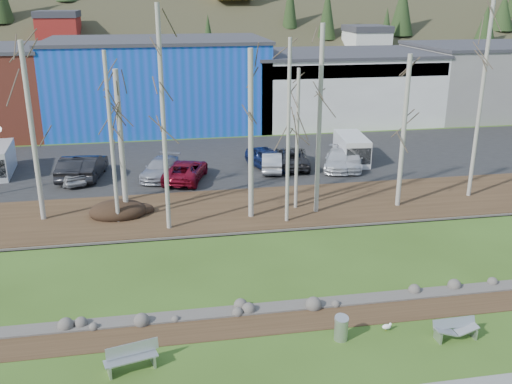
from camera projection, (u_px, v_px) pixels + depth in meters
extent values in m
plane|color=#324D17|center=(348.00, 347.00, 20.94)|extent=(200.00, 200.00, 0.00)
cube|color=#382616|center=(331.00, 316.00, 22.89)|extent=(80.00, 1.80, 0.03)
cube|color=#382616|center=(270.00, 207.00, 34.39)|extent=(80.00, 7.00, 0.15)
cube|color=black|center=(243.00, 160.00, 44.15)|extent=(80.00, 14.00, 0.14)
cube|color=#0C46AD|center=(159.00, 84.00, 54.87)|extent=(20.00, 12.00, 8.00)
cube|color=#333338|center=(156.00, 40.00, 53.50)|extent=(20.40, 12.24, 0.30)
cube|color=beige|center=(338.00, 87.00, 58.11)|extent=(18.00, 12.00, 6.50)
cube|color=#333338|center=(339.00, 53.00, 56.99)|extent=(18.36, 12.24, 0.30)
cube|color=navy|center=(359.00, 71.00, 51.86)|extent=(17.64, 0.20, 1.20)
cube|color=gray|center=(482.00, 81.00, 60.69)|extent=(14.00, 12.00, 7.00)
cube|color=#333338|center=(486.00, 45.00, 59.49)|extent=(14.28, 12.24, 0.30)
cube|color=#B4B7B9|center=(109.00, 370.00, 19.28)|extent=(0.21, 0.56, 0.44)
cube|color=#B4B7B9|center=(153.00, 359.00, 19.87)|extent=(0.21, 0.56, 0.44)
cube|color=#B4B7B9|center=(132.00, 349.00, 19.62)|extent=(1.79, 0.56, 0.41)
cube|color=#B4B7B9|center=(131.00, 359.00, 19.50)|extent=(1.89, 0.93, 0.05)
cube|color=#B4B7B9|center=(438.00, 336.00, 21.21)|extent=(0.09, 0.53, 0.42)
cube|color=#B4B7B9|center=(473.00, 332.00, 21.47)|extent=(0.09, 0.53, 0.42)
cube|color=#B4B7B9|center=(454.00, 323.00, 21.42)|extent=(1.72, 0.22, 0.37)
cube|color=#ACAEB2|center=(446.00, 331.00, 21.21)|extent=(0.84, 0.49, 0.31)
cube|color=#ACAEB2|center=(466.00, 329.00, 21.36)|extent=(0.84, 0.49, 0.31)
cylinder|color=#B4B7B9|center=(341.00, 329.00, 21.24)|extent=(0.57, 0.57, 0.88)
cylinder|color=gold|center=(386.00, 330.00, 21.90)|extent=(0.01, 0.01, 0.10)
cylinder|color=gold|center=(385.00, 329.00, 21.96)|extent=(0.01, 0.01, 0.10)
ellipsoid|color=white|center=(387.00, 327.00, 21.90)|extent=(0.35, 0.20, 0.20)
cube|color=gray|center=(387.00, 326.00, 21.89)|extent=(0.22, 0.11, 0.02)
sphere|color=white|center=(390.00, 324.00, 21.90)|extent=(0.11, 0.11, 0.11)
cone|color=gold|center=(392.00, 324.00, 21.92)|extent=(0.06, 0.03, 0.03)
ellipsoid|color=black|center=(118.00, 210.00, 32.85)|extent=(3.29, 2.32, 0.64)
cylinder|color=#AEA99E|center=(33.00, 134.00, 30.83)|extent=(0.28, 0.28, 9.88)
cylinder|color=#AEA99E|center=(112.00, 140.00, 30.51)|extent=(0.21, 0.21, 9.41)
cylinder|color=#AEA99E|center=(121.00, 145.00, 31.61)|extent=(0.30, 0.30, 8.34)
cylinder|color=#AEA99E|center=(163.00, 122.00, 29.25)|extent=(0.24, 0.24, 11.73)
cylinder|color=#AEA99E|center=(251.00, 136.00, 31.27)|extent=(0.29, 0.29, 9.44)
cylinder|color=#AEA99E|center=(297.00, 140.00, 32.83)|extent=(0.20, 0.20, 8.23)
cylinder|color=#AEA99E|center=(288.00, 134.00, 30.51)|extent=(0.20, 0.20, 10.04)
cylinder|color=#AEA99E|center=(319.00, 122.00, 31.82)|extent=(0.26, 0.26, 10.66)
cylinder|color=#AEA99E|center=(404.00, 133.00, 33.08)|extent=(0.28, 0.28, 8.97)
cylinder|color=#AEA99E|center=(481.00, 100.00, 34.20)|extent=(0.24, 0.24, 12.12)
imported|color=silver|center=(70.00, 173.00, 38.52)|extent=(2.76, 4.15, 1.31)
imported|color=black|center=(76.00, 167.00, 39.37)|extent=(2.37, 5.06, 1.60)
imported|color=maroon|center=(186.00, 170.00, 38.94)|extent=(3.71, 5.50, 1.40)
imported|color=#9E9FA6|center=(161.00, 168.00, 39.55)|extent=(3.30, 4.91, 1.32)
imported|color=navy|center=(267.00, 159.00, 41.49)|extent=(3.07, 4.81, 1.53)
imported|color=#AEAFB1|center=(272.00, 161.00, 41.15)|extent=(2.16, 4.21, 1.32)
imported|color=#29292C|center=(291.00, 157.00, 42.04)|extent=(3.11, 5.48, 1.44)
imported|color=silver|center=(350.00, 159.00, 41.75)|extent=(3.33, 4.89, 1.31)
imported|color=silver|center=(338.00, 160.00, 41.59)|extent=(3.33, 4.89, 1.31)
imported|color=black|center=(88.00, 166.00, 39.51)|extent=(2.37, 5.06, 1.60)
cube|color=white|center=(351.00, 148.00, 43.30)|extent=(2.36, 4.74, 2.00)
cube|color=black|center=(357.00, 155.00, 41.59)|extent=(1.90, 1.13, 1.24)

